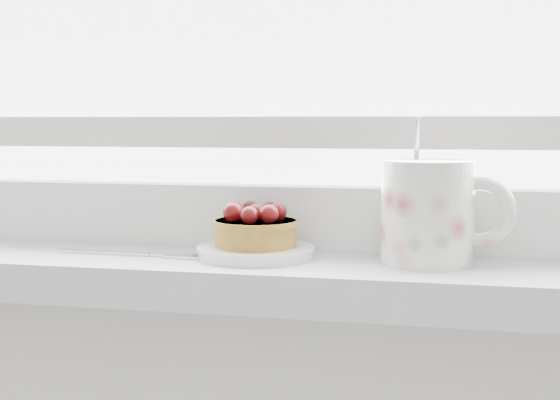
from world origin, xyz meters
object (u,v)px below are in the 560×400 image
(raspberry_tart, at_px, (255,227))
(fork, at_px, (137,254))
(floral_mug, at_px, (431,210))
(saucer, at_px, (256,252))

(raspberry_tart, height_order, fork, raspberry_tart)
(floral_mug, height_order, fork, floral_mug)
(saucer, distance_m, floral_mug, 0.19)
(raspberry_tart, xyz_separation_m, fork, (-0.13, -0.01, -0.03))
(saucer, xyz_separation_m, floral_mug, (0.18, 0.00, 0.05))
(raspberry_tart, relative_size, floral_mug, 0.60)
(saucer, relative_size, fork, 0.67)
(saucer, height_order, raspberry_tart, raspberry_tart)
(saucer, bearing_deg, floral_mug, 1.31)
(saucer, distance_m, fork, 0.13)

